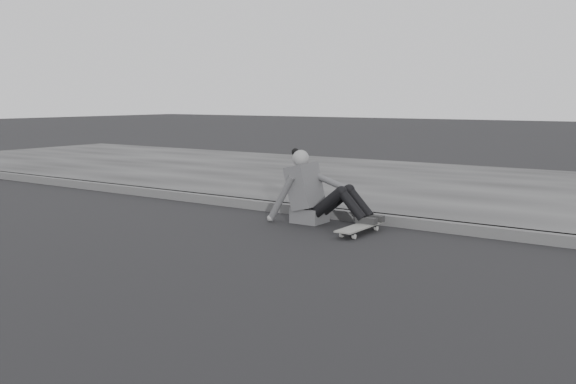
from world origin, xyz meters
TOP-DOWN VIEW (x-y plane):
  - ground at (0.00, 0.00)m, footprint 80.00×80.00m
  - curb at (0.00, 2.58)m, footprint 24.00×0.16m
  - sidewalk at (0.00, 5.60)m, footprint 24.00×6.00m
  - skateboard at (0.27, 1.94)m, footprint 0.20×0.78m
  - seated_woman at (-0.46, 2.19)m, footprint 1.38×0.46m

SIDE VIEW (x-z plane):
  - ground at x=0.00m, z-range 0.00..0.00m
  - curb at x=0.00m, z-range 0.00..0.12m
  - sidewalk at x=0.00m, z-range 0.00..0.12m
  - skateboard at x=0.27m, z-range 0.03..0.12m
  - seated_woman at x=-0.46m, z-range -0.08..0.80m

